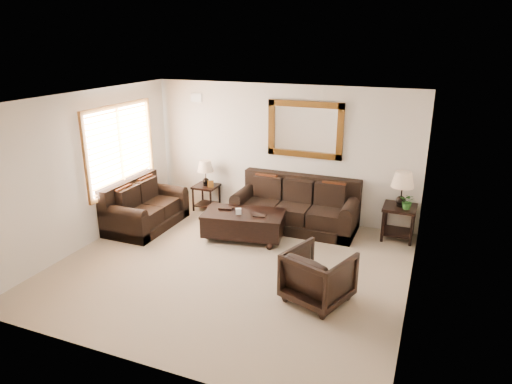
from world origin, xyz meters
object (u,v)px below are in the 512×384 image
at_px(sofa, 296,209).
at_px(end_table_right, 401,196).
at_px(loveseat, 144,210).
at_px(end_table_left, 206,178).
at_px(coffee_table, 244,222).
at_px(armchair, 318,274).

distance_m(sofa, end_table_right, 1.99).
xyz_separation_m(loveseat, end_table_left, (0.70, 1.29, 0.37)).
distance_m(end_table_right, coffee_table, 2.90).
bearing_deg(end_table_left, loveseat, -118.47).
distance_m(sofa, armchair, 2.70).
relative_size(sofa, end_table_left, 2.18).
bearing_deg(end_table_right, sofa, -176.03).
distance_m(loveseat, end_table_right, 4.89).
distance_m(coffee_table, armchair, 2.40).
relative_size(loveseat, armchair, 1.96).
relative_size(sofa, end_table_right, 1.84).
relative_size(sofa, loveseat, 1.45).
bearing_deg(sofa, end_table_right, 3.97).
relative_size(end_table_right, armchair, 1.54).
height_order(end_table_right, coffee_table, end_table_right).
bearing_deg(coffee_table, end_table_left, 131.56).
bearing_deg(end_table_left, sofa, -4.92).
relative_size(sofa, armchair, 2.83).
bearing_deg(end_table_right, coffee_table, -158.64).
bearing_deg(end_table_right, armchair, -107.82).
xyz_separation_m(sofa, coffee_table, (-0.73, -0.90, -0.04)).
distance_m(loveseat, armchair, 4.10).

